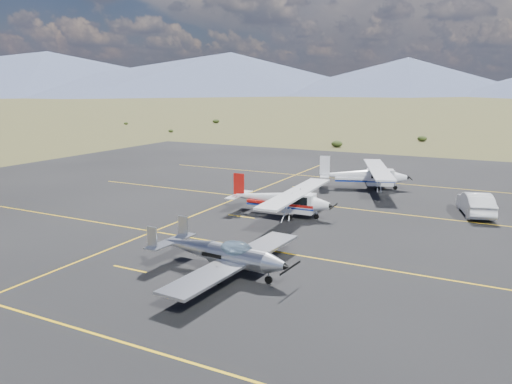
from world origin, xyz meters
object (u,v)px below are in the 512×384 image
Objects in this scene: aircraft_low_wing at (224,254)px; aircraft_cessna at (282,199)px; sedan at (476,204)px; aircraft_plain at (365,175)px.

aircraft_cessna is at bearing 104.27° from aircraft_low_wing.
sedan is (9.53, 17.10, -0.19)m from aircraft_low_wing.
aircraft_cessna is 13.11m from sedan.
aircraft_plain is at bearing -45.41° from sedan.
sedan is at bearing 64.54° from aircraft_low_wing.
aircraft_plain is 10.36m from sedan.
aircraft_low_wing is 0.88× the size of aircraft_plain.
aircraft_low_wing reaches higher than sedan.
aircraft_low_wing is at bearing 44.99° from sedan.
aircraft_plain is (0.52, 22.20, 0.24)m from aircraft_low_wing.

